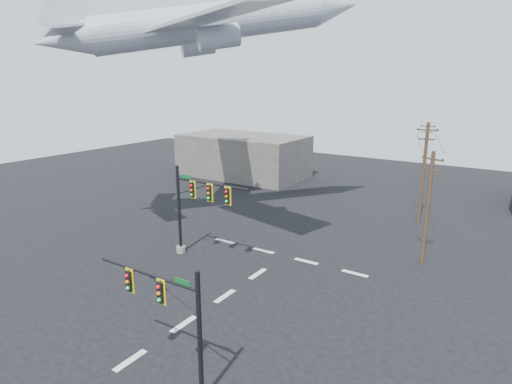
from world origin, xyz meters
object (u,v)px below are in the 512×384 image
Objects in this scene: signal_mast_far at (194,208)px; utility_pole_b at (423,172)px; utility_pole_c at (426,152)px; utility_pole_a at (428,207)px; airliner at (209,23)px; signal_mast_near at (176,325)px.

utility_pole_b reaches higher than signal_mast_far.
utility_pole_a is at bearing -85.72° from utility_pole_c.
utility_pole_c reaches higher than signal_mast_far.
utility_pole_a is 0.36× the size of airliner.
utility_pole_b is at bearing 83.54° from signal_mast_near.
signal_mast_far is 37.27m from utility_pole_c.
signal_mast_near is 0.72× the size of utility_pole_a.
utility_pole_b is at bearing -11.27° from airliner.
signal_mast_near is at bearing -98.27° from utility_pole_c.
utility_pole_b is at bearing 55.79° from signal_mast_far.
utility_pole_a reaches higher than utility_pole_c.
signal_mast_near is 0.65× the size of utility_pole_b.
airliner reaches higher than signal_mast_far.
utility_pole_b is (-2.62, 10.36, 0.55)m from utility_pole_a.
utility_pole_b is at bearing -86.86° from utility_pole_c.
utility_pole_c is at bearing 89.80° from signal_mast_near.
utility_pole_c is (-5.98, 27.30, -0.19)m from utility_pole_a.
utility_pole_c is at bearing 91.67° from utility_pole_b.
utility_pole_b reaches higher than signal_mast_near.
utility_pole_b is 17.29m from utility_pole_c.
utility_pole_b reaches higher than utility_pole_c.
signal_mast_far is 23.08m from utility_pole_b.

